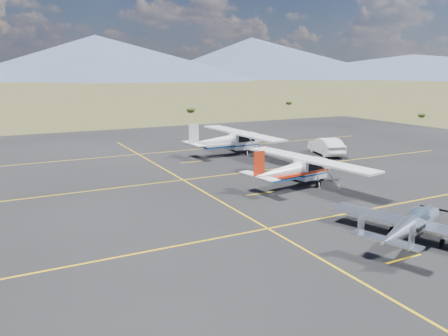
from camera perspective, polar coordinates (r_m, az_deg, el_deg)
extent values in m
plane|color=#383D1C|center=(23.83, 20.75, -6.63)|extent=(1600.00, 1600.00, 0.00)
cube|color=black|center=(28.72, 10.42, -2.81)|extent=(72.00, 72.00, 0.02)
cube|color=silver|center=(21.73, 24.06, -6.79)|extent=(3.98, 8.34, 0.11)
ellipsoid|color=#99BFD8|center=(21.60, 24.16, -5.67)|extent=(1.72, 1.32, 0.76)
cube|color=silver|center=(18.61, 20.42, -8.81)|extent=(1.52, 2.85, 0.06)
cube|color=silver|center=(18.00, 23.33, -8.36)|extent=(0.50, 0.22, 0.93)
cube|color=silver|center=(18.74, 17.47, -7.08)|extent=(0.50, 0.22, 0.93)
cylinder|color=black|center=(23.24, 25.22, -7.06)|extent=(0.33, 0.18, 0.32)
cylinder|color=black|center=(21.42, 26.58, -8.74)|extent=(0.38, 0.22, 0.37)
cylinder|color=black|center=(22.09, 21.05, -7.60)|extent=(0.38, 0.22, 0.37)
cube|color=white|center=(30.15, 11.22, -0.10)|extent=(2.28, 1.42, 1.31)
cube|color=white|center=(29.87, 11.02, 1.12)|extent=(3.08, 10.79, 0.14)
cube|color=black|center=(30.09, 11.24, 0.40)|extent=(1.71, 1.37, 0.53)
cube|color=red|center=(29.28, 9.52, -0.60)|extent=(4.97, 1.84, 0.17)
cube|color=red|center=(26.86, 4.61, 0.58)|extent=(0.83, 0.19, 1.55)
cube|color=white|center=(27.03, 4.59, -1.03)|extent=(1.18, 3.18, 0.06)
cylinder|color=black|center=(31.25, 12.74, -1.32)|extent=(0.36, 0.15, 0.35)
cylinder|color=black|center=(29.46, 12.21, -2.05)|extent=(0.44, 0.19, 0.43)
cylinder|color=black|center=(30.81, 9.40, -1.30)|extent=(0.44, 0.19, 0.43)
cube|color=white|center=(40.86, 2.53, 3.55)|extent=(2.44, 1.35, 1.47)
cube|color=white|center=(40.63, 2.28, 4.59)|extent=(2.20, 12.01, 0.15)
cube|color=black|center=(40.81, 2.53, 3.98)|extent=(1.79, 1.37, 0.60)
cube|color=white|center=(40.15, 0.82, 3.25)|extent=(5.48, 1.50, 0.20)
cube|color=white|center=(38.26, -3.97, 4.49)|extent=(0.93, 0.12, 1.74)
cube|color=white|center=(38.39, -3.95, 3.21)|extent=(0.96, 3.51, 0.07)
cylinder|color=black|center=(41.77, 4.16, 2.41)|extent=(0.40, 0.13, 0.39)
cylinder|color=black|center=(39.89, 2.99, 2.02)|extent=(0.48, 0.16, 0.48)
cylinder|color=black|center=(41.79, 1.31, 2.51)|extent=(0.48, 0.16, 0.48)
imported|color=white|center=(41.09, 13.21, 2.80)|extent=(2.92, 5.10, 1.59)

